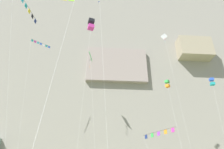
% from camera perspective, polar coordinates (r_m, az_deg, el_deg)
% --- Properties ---
extents(cliff_face, '(180.00, 34.78, 58.56)m').
position_cam_1_polar(cliff_face, '(67.28, -0.05, -4.96)').
color(cliff_face, gray).
rests_on(cliff_face, ground).
extents(kite_diamond_upper_mid, '(2.84, 3.75, 28.33)m').
position_cam_1_polar(kite_diamond_upper_mid, '(44.70, -5.79, 4.37)').
color(kite_diamond_upper_mid, green).
rests_on(kite_diamond_upper_mid, ground).
extents(kite_banner_far_left, '(3.47, 4.82, 28.88)m').
position_cam_1_polar(kite_banner_far_left, '(44.89, -19.06, 6.24)').
color(kite_banner_far_left, black).
rests_on(kite_banner_far_left, ground).
extents(kite_diamond_low_right, '(2.10, 2.14, 30.10)m').
position_cam_1_polar(kite_diamond_low_right, '(42.78, 14.42, 7.67)').
color(kite_diamond_low_right, white).
rests_on(kite_diamond_low_right, ground).
extents(kite_banner_near_cliff, '(3.44, 7.47, 9.97)m').
position_cam_1_polar(kite_banner_near_cliff, '(32.91, 12.47, -15.64)').
color(kite_banner_near_cliff, black).
rests_on(kite_banner_near_cliff, ground).
extents(kite_box_high_center, '(1.45, 4.09, 29.14)m').
position_cam_1_polar(kite_box_high_center, '(38.58, -5.68, 13.29)').
color(kite_box_high_center, black).
rests_on(kite_box_high_center, ground).
extents(kite_box_mid_center, '(3.14, 4.04, 19.13)m').
position_cam_1_polar(kite_box_mid_center, '(39.68, 25.42, -1.88)').
color(kite_box_mid_center, blue).
rests_on(kite_box_mid_center, ground).
extents(kite_box_far_right, '(1.11, 5.42, 18.11)m').
position_cam_1_polar(kite_box_far_right, '(35.48, 14.75, -2.59)').
color(kite_box_far_right, green).
rests_on(kite_box_far_right, ground).
extents(kite_banner_mid_right, '(3.52, 5.88, 21.42)m').
position_cam_1_polar(kite_banner_mid_right, '(26.89, -22.41, 15.80)').
color(kite_banner_mid_right, black).
rests_on(kite_banner_mid_right, ground).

